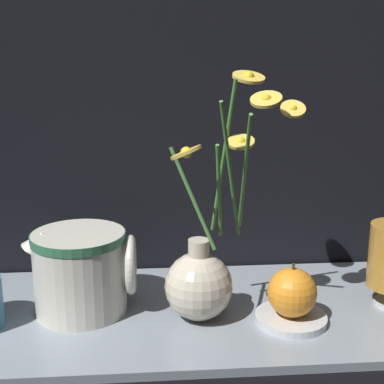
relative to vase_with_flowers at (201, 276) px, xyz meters
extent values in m
plane|color=black|center=(-0.01, 0.03, -0.07)|extent=(6.00, 6.00, 0.00)
cube|color=gray|center=(-0.01, 0.03, -0.07)|extent=(0.80, 0.31, 0.01)
sphere|color=beige|center=(0.00, 0.00, -0.02)|extent=(0.09, 0.09, 0.09)
cylinder|color=beige|center=(0.00, 0.00, 0.04)|extent=(0.03, 0.03, 0.03)
cylinder|color=#4C8E3D|center=(-0.01, -0.03, 0.12)|extent=(0.06, 0.03, 0.13)
cylinder|color=#EAC64C|center=(-0.02, -0.05, 0.18)|extent=(0.05, 0.05, 0.02)
sphere|color=yellow|center=(-0.02, -0.05, 0.18)|extent=(0.01, 0.01, 0.01)
cylinder|color=#4C8E3D|center=(0.03, 0.01, 0.16)|extent=(0.03, 0.07, 0.21)
cylinder|color=#EAC64C|center=(0.06, 0.02, 0.26)|extent=(0.05, 0.05, 0.02)
sphere|color=yellow|center=(0.06, 0.02, 0.26)|extent=(0.01, 0.01, 0.01)
cylinder|color=#4C8E3D|center=(0.04, -0.02, 0.15)|extent=(0.04, 0.08, 0.19)
cylinder|color=#EAC64C|center=(0.07, -0.04, 0.24)|extent=(0.05, 0.05, 0.02)
sphere|color=yellow|center=(0.07, -0.04, 0.24)|extent=(0.01, 0.01, 0.01)
cylinder|color=#4C8E3D|center=(0.02, -0.01, 0.12)|extent=(0.02, 0.06, 0.14)
cylinder|color=#EAC64C|center=(0.05, -0.01, 0.19)|extent=(0.04, 0.04, 0.02)
sphere|color=yellow|center=(0.05, -0.01, 0.19)|extent=(0.01, 0.01, 0.01)
cylinder|color=#4C8E3D|center=(0.06, 0.00, 0.14)|extent=(0.02, 0.12, 0.18)
cylinder|color=#EAC64C|center=(0.11, -0.01, 0.23)|extent=(0.03, 0.03, 0.02)
sphere|color=yellow|center=(0.11, -0.01, 0.23)|extent=(0.01, 0.01, 0.01)
cylinder|color=beige|center=(-0.17, 0.04, 0.00)|extent=(0.13, 0.13, 0.12)
cylinder|color=#33724C|center=(-0.17, 0.04, 0.05)|extent=(0.13, 0.13, 0.01)
torus|color=beige|center=(-0.10, 0.04, 0.01)|extent=(0.01, 0.08, 0.08)
cone|color=beige|center=(-0.22, 0.04, 0.04)|extent=(0.05, 0.04, 0.04)
cylinder|color=silver|center=(0.12, -0.02, -0.06)|extent=(0.10, 0.10, 0.01)
sphere|color=orange|center=(0.12, -0.02, -0.02)|extent=(0.07, 0.07, 0.07)
cylinder|color=#4C3819|center=(0.12, -0.02, 0.02)|extent=(0.00, 0.00, 0.01)
camera|label=1|loc=(-0.07, -0.67, 0.29)|focal=50.00mm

